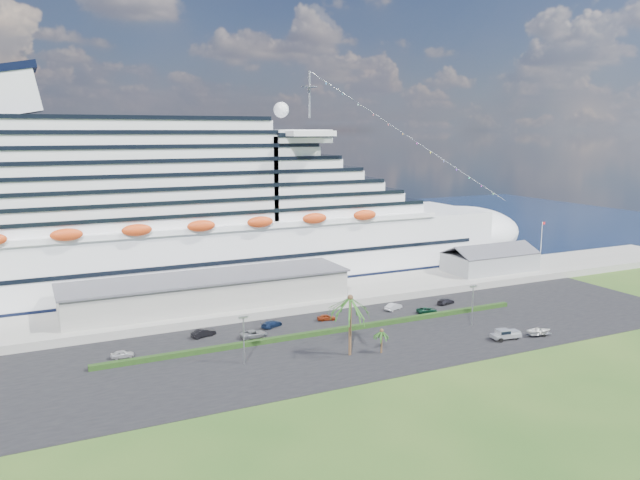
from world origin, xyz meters
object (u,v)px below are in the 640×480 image
parked_car_3 (272,324)px  boat_trailer (540,331)px  cruise_ship (194,221)px  pickup_truck (505,334)px

parked_car_3 → boat_trailer: size_ratio=0.85×
cruise_ship → pickup_truck: bearing=-57.5°
pickup_truck → boat_trailer: bearing=-10.7°
parked_car_3 → boat_trailer: (43.99, -27.29, 0.34)m
cruise_ship → pickup_truck: (41.71, -65.45, -15.47)m
pickup_truck → cruise_ship: bearing=122.5°
parked_car_3 → pickup_truck: bearing=-149.8°
parked_car_3 → pickup_truck: size_ratio=0.81×
boat_trailer → parked_car_3: bearing=148.2°
cruise_ship → boat_trailer: (48.91, -66.81, -15.54)m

